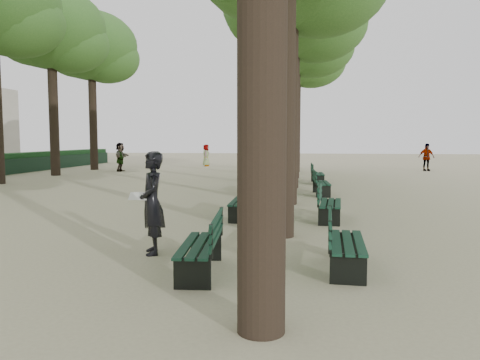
# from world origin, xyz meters

# --- Properties ---
(ground) EXTENTS (120.00, 120.00, 0.00)m
(ground) POSITION_xyz_m (0.00, 0.00, 0.00)
(ground) COLOR tan
(ground) RESTS_ON ground
(tree_central_3) EXTENTS (6.00, 6.00, 9.95)m
(tree_central_3) POSITION_xyz_m (1.50, 13.00, 7.65)
(tree_central_3) COLOR #33261C
(tree_central_3) RESTS_ON ground
(tree_central_4) EXTENTS (6.00, 6.00, 9.95)m
(tree_central_4) POSITION_xyz_m (1.50, 18.00, 7.65)
(tree_central_4) COLOR #33261C
(tree_central_4) RESTS_ON ground
(tree_central_5) EXTENTS (6.00, 6.00, 9.95)m
(tree_central_5) POSITION_xyz_m (1.50, 23.00, 7.65)
(tree_central_5) COLOR #33261C
(tree_central_5) RESTS_ON ground
(tree_far_4) EXTENTS (6.00, 6.00, 10.45)m
(tree_far_4) POSITION_xyz_m (-12.00, 18.00, 8.14)
(tree_far_4) COLOR #33261C
(tree_far_4) RESTS_ON ground
(tree_far_5) EXTENTS (6.00, 6.00, 10.45)m
(tree_far_5) POSITION_xyz_m (-12.00, 23.00, 8.14)
(tree_far_5) COLOR #33261C
(tree_far_5) RESTS_ON ground
(bench_left_0) EXTENTS (0.72, 1.84, 0.92)m
(bench_left_0) POSITION_xyz_m (0.37, 0.06, 0.27)
(bench_left_0) COLOR black
(bench_left_0) RESTS_ON ground
(bench_left_1) EXTENTS (0.59, 1.81, 0.92)m
(bench_left_1) POSITION_xyz_m (0.37, 5.15, 0.27)
(bench_left_1) COLOR black
(bench_left_1) RESTS_ON ground
(bench_left_2) EXTENTS (0.74, 1.85, 0.92)m
(bench_left_2) POSITION_xyz_m (0.37, 10.66, 0.27)
(bench_left_2) COLOR black
(bench_left_2) RESTS_ON ground
(bench_left_3) EXTENTS (0.81, 1.86, 0.92)m
(bench_left_3) POSITION_xyz_m (0.37, 15.32, 0.27)
(bench_left_3) COLOR black
(bench_left_3) RESTS_ON ground
(bench_right_0) EXTENTS (0.67, 1.83, 0.92)m
(bench_right_0) POSITION_xyz_m (2.63, 0.56, 0.27)
(bench_right_0) COLOR black
(bench_right_0) RESTS_ON ground
(bench_right_1) EXTENTS (0.71, 1.84, 0.92)m
(bench_right_1) POSITION_xyz_m (2.63, 5.11, 0.27)
(bench_right_1) COLOR black
(bench_right_1) RESTS_ON ground
(bench_right_2) EXTENTS (0.66, 1.83, 0.92)m
(bench_right_2) POSITION_xyz_m (2.63, 10.61, 0.27)
(bench_right_2) COLOR black
(bench_right_2) RESTS_ON ground
(bench_right_3) EXTENTS (0.62, 1.82, 0.92)m
(bench_right_3) POSITION_xyz_m (2.63, 15.22, 0.27)
(bench_right_3) COLOR black
(bench_right_3) RESTS_ON ground
(man_with_map) EXTENTS (0.75, 0.83, 1.86)m
(man_with_map) POSITION_xyz_m (-0.75, 1.17, 0.93)
(man_with_map) COLOR black
(man_with_map) RESTS_ON ground
(pedestrian_c) EXTENTS (1.10, 0.56, 1.79)m
(pedestrian_c) POSITION_xyz_m (9.87, 24.70, 0.89)
(pedestrian_c) COLOR #262628
(pedestrian_c) RESTS_ON ground
(pedestrian_e) EXTENTS (0.38, 1.71, 1.84)m
(pedestrian_e) POSITION_xyz_m (-9.62, 21.67, 0.92)
(pedestrian_e) COLOR #262628
(pedestrian_e) RESTS_ON ground
(pedestrian_a) EXTENTS (0.80, 0.49, 1.54)m
(pedestrian_a) POSITION_xyz_m (-1.62, 24.91, 0.77)
(pedestrian_a) COLOR #262628
(pedestrian_a) RESTS_ON ground
(pedestrian_b) EXTENTS (1.27, 0.49, 1.92)m
(pedestrian_b) POSITION_xyz_m (0.78, 26.40, 0.96)
(pedestrian_b) COLOR #262628
(pedestrian_b) RESTS_ON ground
(pedestrian_d) EXTENTS (0.37, 0.82, 1.65)m
(pedestrian_d) POSITION_xyz_m (-5.35, 27.96, 0.83)
(pedestrian_d) COLOR #262628
(pedestrian_d) RESTS_ON ground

